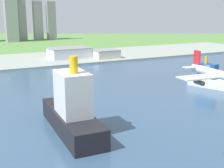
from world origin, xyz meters
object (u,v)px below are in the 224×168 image
(cargo_ship, at_px, (72,110))
(warehouse_main, at_px, (69,53))
(airplane_landing, at_px, (221,75))
(warehouse_annex, at_px, (106,54))
(ferry_boat, at_px, (211,79))

(cargo_ship, distance_m, warehouse_main, 293.23)
(airplane_landing, xyz_separation_m, warehouse_annex, (104.18, 323.32, -36.86))
(airplane_landing, bearing_deg, cargo_ship, 118.91)
(airplane_landing, height_order, ferry_boat, airplane_landing)
(warehouse_main, bearing_deg, airplane_landing, -98.97)
(warehouse_main, height_order, warehouse_annex, warehouse_main)
(ferry_boat, bearing_deg, cargo_ship, -164.38)
(ferry_boat, distance_m, warehouse_annex, 204.91)
(warehouse_main, distance_m, warehouse_annex, 56.31)
(airplane_landing, height_order, cargo_ship, airplane_landing)
(airplane_landing, bearing_deg, ferry_boat, 45.60)
(warehouse_annex, bearing_deg, warehouse_main, 149.94)
(ferry_boat, bearing_deg, airplane_landing, -134.40)
(airplane_landing, xyz_separation_m, ferry_boat, (116.31, 118.76, -37.19))
(airplane_landing, height_order, warehouse_annex, airplane_landing)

